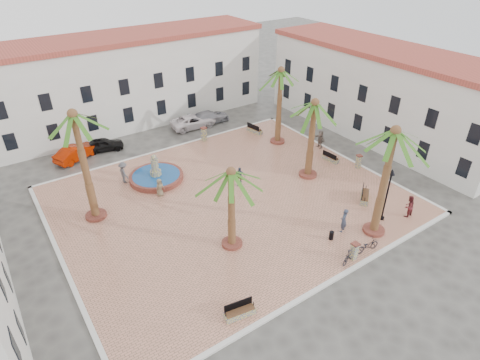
% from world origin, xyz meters
% --- Properties ---
extents(ground, '(120.00, 120.00, 0.00)m').
position_xyz_m(ground, '(0.00, 0.00, 0.00)').
color(ground, '#56544F').
rests_on(ground, ground).
extents(plaza, '(26.00, 22.00, 0.15)m').
position_xyz_m(plaza, '(0.00, 0.00, 0.07)').
color(plaza, tan).
rests_on(plaza, ground).
extents(kerb_n, '(26.30, 0.30, 0.16)m').
position_xyz_m(kerb_n, '(0.00, 11.00, 0.08)').
color(kerb_n, silver).
rests_on(kerb_n, ground).
extents(kerb_s, '(26.30, 0.30, 0.16)m').
position_xyz_m(kerb_s, '(0.00, -11.00, 0.08)').
color(kerb_s, silver).
rests_on(kerb_s, ground).
extents(kerb_e, '(0.30, 22.30, 0.16)m').
position_xyz_m(kerb_e, '(13.00, 0.00, 0.08)').
color(kerb_e, silver).
rests_on(kerb_e, ground).
extents(kerb_w, '(0.30, 22.30, 0.16)m').
position_xyz_m(kerb_w, '(-13.00, 0.00, 0.08)').
color(kerb_w, silver).
rests_on(kerb_w, ground).
extents(building_north, '(30.40, 7.40, 9.50)m').
position_xyz_m(building_north, '(-0.00, 19.99, 4.77)').
color(building_north, silver).
rests_on(building_north, ground).
extents(building_east, '(7.40, 26.40, 9.00)m').
position_xyz_m(building_east, '(19.99, 2.00, 4.52)').
color(building_east, silver).
rests_on(building_east, ground).
extents(fountain, '(4.65, 4.65, 2.40)m').
position_xyz_m(fountain, '(-3.60, 6.16, 0.48)').
color(fountain, brown).
rests_on(fountain, plaza).
extents(palm_nw, '(5.08, 5.08, 8.65)m').
position_xyz_m(palm_nw, '(-9.62, 3.74, 7.57)').
color(palm_nw, brown).
rests_on(palm_nw, plaza).
extents(palm_sw, '(4.63, 4.63, 6.13)m').
position_xyz_m(palm_sw, '(-2.90, -4.72, 5.23)').
color(palm_sw, brown).
rests_on(palm_sw, plaza).
extents(palm_s, '(5.02, 5.02, 8.26)m').
position_xyz_m(palm_s, '(6.31, -9.26, 7.20)').
color(palm_s, brown).
rests_on(palm_s, plaza).
extents(palm_e, '(5.10, 5.10, 7.13)m').
position_xyz_m(palm_e, '(7.72, -0.78, 6.11)').
color(palm_e, brown).
rests_on(palm_e, plaza).
extents(palm_ne, '(4.81, 4.81, 7.76)m').
position_xyz_m(palm_ne, '(9.70, 5.94, 6.77)').
color(palm_ne, brown).
rests_on(palm_ne, plaza).
extents(bench_s, '(1.86, 0.84, 0.95)m').
position_xyz_m(bench_s, '(-5.86, -10.00, 0.42)').
color(bench_s, gray).
rests_on(bench_s, plaza).
extents(bench_se, '(1.92, 1.67, 1.03)m').
position_xyz_m(bench_se, '(8.90, -6.16, 0.44)').
color(bench_se, gray).
rests_on(bench_se, plaza).
extents(bench_e, '(0.67, 1.72, 0.89)m').
position_xyz_m(bench_e, '(11.30, 0.01, 0.40)').
color(bench_e, gray).
rests_on(bench_e, plaza).
extents(bench_ne, '(0.87, 1.92, 0.98)m').
position_xyz_m(bench_ne, '(9.11, 9.13, 0.43)').
color(bench_ne, gray).
rests_on(bench_ne, plaza).
extents(lamppost_s, '(0.47, 0.47, 4.31)m').
position_xyz_m(lamppost_s, '(7.97, -8.63, 3.07)').
color(lamppost_s, black).
rests_on(lamppost_s, plaza).
extents(lamppost_e, '(0.42, 0.42, 3.89)m').
position_xyz_m(lamppost_e, '(12.40, 3.80, 2.78)').
color(lamppost_e, black).
rests_on(lamppost_e, plaza).
extents(bollard_se, '(0.47, 0.47, 1.30)m').
position_xyz_m(bollard_se, '(2.90, -10.40, 0.82)').
color(bollard_se, gray).
rests_on(bollard_se, plaza).
extents(bollard_n, '(0.60, 0.60, 1.48)m').
position_xyz_m(bollard_n, '(3.63, 10.40, 0.92)').
color(bollard_n, gray).
rests_on(bollard_n, plaza).
extents(bollard_e, '(0.56, 0.56, 1.30)m').
position_xyz_m(bollard_e, '(12.40, -2.36, 0.82)').
color(bollard_e, gray).
rests_on(bollard_e, plaza).
extents(litter_bin, '(0.33, 0.33, 0.63)m').
position_xyz_m(litter_bin, '(3.14, -8.16, 0.47)').
color(litter_bin, black).
rests_on(litter_bin, plaza).
extents(cyclist_a, '(0.80, 0.66, 1.89)m').
position_xyz_m(cyclist_a, '(4.46, -7.97, 1.10)').
color(cyclist_a, '#31394C').
rests_on(cyclist_a, plaza).
extents(bicycle_a, '(1.86, 0.85, 0.94)m').
position_xyz_m(bicycle_a, '(4.24, -10.40, 0.62)').
color(bicycle_a, black).
rests_on(bicycle_a, plaza).
extents(cyclist_b, '(0.88, 0.69, 1.76)m').
position_xyz_m(cyclist_b, '(9.84, -9.45, 1.03)').
color(cyclist_b, maroon).
rests_on(cyclist_b, plaza).
extents(bicycle_b, '(1.93, 1.01, 1.12)m').
position_xyz_m(bicycle_b, '(2.53, -10.40, 0.71)').
color(bicycle_b, black).
rests_on(bicycle_b, plaza).
extents(pedestrian_fountain_a, '(0.83, 0.62, 1.54)m').
position_xyz_m(pedestrian_fountain_a, '(-4.38, 3.62, 0.92)').
color(pedestrian_fountain_a, '#77694E').
rests_on(pedestrian_fountain_a, plaza).
extents(pedestrian_fountain_b, '(1.05, 0.90, 1.70)m').
position_xyz_m(pedestrian_fountain_b, '(1.83, 1.31, 1.00)').
color(pedestrian_fountain_b, '#364459').
rests_on(pedestrian_fountain_b, plaza).
extents(pedestrian_north, '(0.82, 1.31, 1.93)m').
position_xyz_m(pedestrian_north, '(-6.03, 7.21, 1.12)').
color(pedestrian_north, '#4B4B4F').
rests_on(pedestrian_north, plaza).
extents(pedestrian_east, '(0.69, 1.71, 1.80)m').
position_xyz_m(pedestrian_east, '(12.40, 2.61, 1.05)').
color(pedestrian_east, '#695C52').
rests_on(pedestrian_east, plaza).
extents(car_black, '(4.07, 2.41, 1.30)m').
position_xyz_m(car_black, '(-5.51, 14.38, 0.65)').
color(car_black, black).
rests_on(car_black, ground).
extents(car_red, '(4.60, 3.21, 1.44)m').
position_xyz_m(car_red, '(-8.17, 14.07, 0.72)').
color(car_red, '#A21C00').
rests_on(car_red, ground).
extents(car_silver, '(4.77, 2.07, 1.37)m').
position_xyz_m(car_silver, '(6.61, 14.38, 0.68)').
color(car_silver, '#AAAAB3').
rests_on(car_silver, ground).
extents(car_white, '(5.20, 2.62, 1.41)m').
position_xyz_m(car_white, '(4.56, 14.32, 0.70)').
color(car_white, white).
rests_on(car_white, ground).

